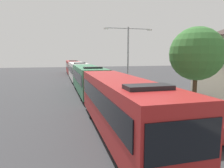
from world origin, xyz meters
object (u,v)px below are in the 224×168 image
at_px(bus_lead, 120,104).
at_px(bus_second_in_line, 88,79).
at_px(streetlamp_mid, 128,50).
at_px(white_suv, 189,115).
at_px(bus_fourth_in_line, 72,67).
at_px(roadside_tree, 197,54).
at_px(bus_middle, 78,71).

relative_size(bus_lead, bus_second_in_line, 1.01).
height_order(bus_second_in_line, streetlamp_mid, streetlamp_mid).
relative_size(white_suv, streetlamp_mid, 0.62).
bearing_deg(white_suv, bus_fourth_in_line, 95.38).
xyz_separation_m(bus_lead, roadside_tree, (6.82, 2.93, 2.71)).
height_order(bus_lead, bus_middle, same).
relative_size(bus_second_in_line, bus_middle, 0.94).
height_order(bus_lead, bus_second_in_line, same).
distance_m(streetlamp_mid, roadside_tree, 11.54).
xyz_separation_m(bus_lead, bus_middle, (0.00, 25.31, 0.00)).
xyz_separation_m(bus_middle, roadside_tree, (6.82, -22.38, 2.71)).
bearing_deg(streetlamp_mid, bus_middle, 116.27).
xyz_separation_m(bus_lead, bus_second_in_line, (-0.00, 12.47, -0.00)).
xyz_separation_m(bus_fourth_in_line, streetlamp_mid, (5.40, -24.07, 3.23)).
bearing_deg(bus_second_in_line, bus_lead, -90.00).
distance_m(bus_second_in_line, streetlamp_mid, 6.57).
bearing_deg(roadside_tree, white_suv, -129.70).
bearing_deg(bus_fourth_in_line, roadside_tree, -79.13).
distance_m(bus_middle, white_suv, 26.41).
distance_m(bus_middle, streetlamp_mid, 12.62).
relative_size(bus_second_in_line, white_suv, 2.43).
height_order(bus_second_in_line, bus_fourth_in_line, same).
height_order(bus_fourth_in_line, roadside_tree, roadside_tree).
relative_size(bus_fourth_in_line, white_suv, 2.44).
distance_m(bus_lead, white_suv, 3.85).
xyz_separation_m(streetlamp_mid, roadside_tree, (1.42, -11.44, -0.52)).
height_order(bus_lead, streetlamp_mid, streetlamp_mid).
bearing_deg(bus_second_in_line, bus_middle, 90.00).
bearing_deg(streetlamp_mid, bus_lead, -110.59).
distance_m(bus_second_in_line, bus_fourth_in_line, 25.97).
distance_m(bus_middle, bus_fourth_in_line, 13.14).
relative_size(bus_middle, roadside_tree, 1.98).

